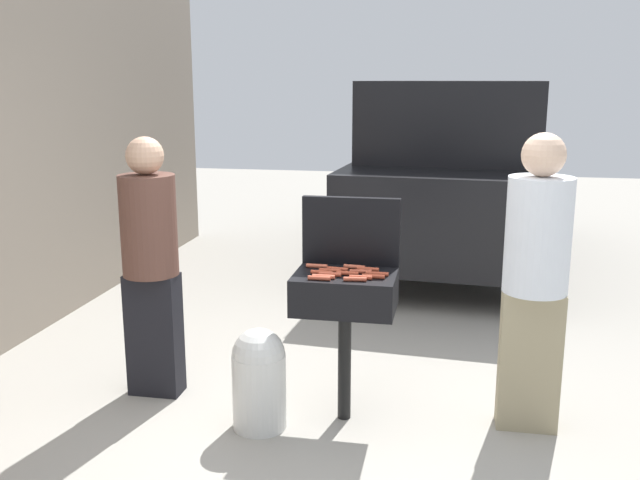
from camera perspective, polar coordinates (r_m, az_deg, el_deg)
ground_plane at (r=4.30m, az=0.79°, el=-15.43°), size 24.00×24.00×0.00m
bbq_grill at (r=4.20m, az=2.03°, el=-4.61°), size 0.60×0.44×0.92m
grill_lid_open at (r=4.32m, az=2.51°, el=0.72°), size 0.60×0.05×0.42m
hot_dog_0 at (r=4.18m, az=0.81°, el=-2.48°), size 0.13×0.03×0.03m
hot_dog_1 at (r=4.28m, az=-0.26°, el=-2.11°), size 0.13×0.03×0.03m
hot_dog_2 at (r=4.22m, az=3.90°, el=-2.37°), size 0.13×0.03×0.03m
hot_dog_3 at (r=4.26m, az=2.79°, el=-2.18°), size 0.13×0.04×0.03m
hot_dog_4 at (r=4.12m, az=2.23°, el=-2.70°), size 0.13×0.03×0.03m
hot_dog_5 at (r=4.16m, az=3.29°, el=-2.56°), size 0.13×0.04×0.03m
hot_dog_6 at (r=4.10m, az=0.82°, el=-2.78°), size 0.13×0.03×0.03m
hot_dog_7 at (r=4.12m, az=4.63°, el=-2.74°), size 0.13×0.03×0.03m
hot_dog_8 at (r=4.05m, az=0.29°, el=-2.98°), size 0.13×0.03×0.03m
hot_dog_9 at (r=4.01m, az=2.84°, el=-3.17°), size 0.13×0.04×0.03m
hot_dog_10 at (r=4.14m, az=0.14°, el=-2.64°), size 0.13×0.03×0.03m
hot_dog_11 at (r=4.21m, az=1.42°, el=-2.36°), size 0.13×0.04×0.03m
hot_dog_12 at (r=4.07m, az=4.33°, el=-2.94°), size 0.13×0.03×0.03m
hot_dog_13 at (r=4.04m, az=3.31°, el=-3.03°), size 0.13×0.03×0.03m
hot_dog_14 at (r=4.02m, az=-0.07°, el=-3.10°), size 0.13×0.03×0.03m
propane_tank at (r=4.26m, az=-4.94°, el=-10.92°), size 0.32×0.32×0.62m
person_left at (r=4.64m, az=-13.51°, el=-1.45°), size 0.36×0.36×1.69m
person_right at (r=4.23m, az=16.98°, el=-2.59°), size 0.37×0.37×1.75m
parked_minivan at (r=8.15m, az=10.85°, el=5.49°), size 2.29×4.53×2.02m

